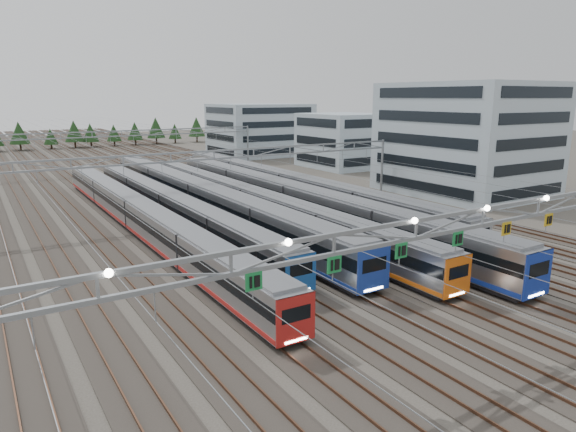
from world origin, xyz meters
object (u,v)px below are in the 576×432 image
train_c (200,197)px  train_f (288,186)px  depot_bldg_mid (343,140)px  depot_bldg_south (466,139)px  train_a (137,214)px  gantry_far (122,138)px  gantry_mid (214,162)px  train_d (250,202)px  gantry_near (484,221)px  depot_bldg_north (260,130)px  train_e (294,200)px  train_b (170,206)px

train_c → train_f: train_c is taller
depot_bldg_mid → depot_bldg_south: bearing=-94.5°
train_c → train_a: bearing=-154.7°
train_c → gantry_far: bearing=87.2°
gantry_mid → depot_bldg_south: bearing=-11.2°
gantry_mid → depot_bldg_south: 38.51m
train_c → train_d: (4.50, -4.96, -0.21)m
depot_bldg_south → train_d: bearing=176.6°
gantry_near → gantry_far: bearing=90.0°
depot_bldg_north → train_e: bearing=-115.3°
depot_bldg_mid → train_d: bearing=-140.7°
train_f → depot_bldg_south: depot_bldg_south is taller
train_b → train_e: train_e is taller
train_b → train_a: bearing=-152.3°
train_a → depot_bldg_south: bearing=-3.3°
train_b → train_e: 14.69m
depot_bldg_south → depot_bldg_mid: size_ratio=1.38×
gantry_mid → depot_bldg_mid: bearing=32.6°
train_e → gantry_far: size_ratio=1.13×
train_d → gantry_far: bearing=92.6°
train_c → gantry_mid: bearing=8.9°
train_d → gantry_near: (-2.30, -34.81, 5.08)m
train_e → gantry_mid: size_ratio=1.13×
train_b → gantry_far: (6.75, 47.25, 4.44)m
train_e → gantry_mid: 11.29m
gantry_far → depot_bldg_mid: depot_bldg_mid is taller
train_e → train_d: bearing=148.7°
depot_bldg_mid → gantry_near: bearing=-121.5°
train_c → depot_bldg_north: size_ratio=2.97×
train_e → gantry_far: 53.63m
train_b → gantry_near: bearing=-80.0°
train_a → train_d: (13.50, -0.70, 0.04)m
train_f → depot_bldg_north: size_ratio=2.92×
gantry_far → depot_bldg_south: size_ratio=2.56×
train_f → gantry_far: (-11.25, 44.44, 4.18)m
depot_bldg_south → depot_bldg_mid: (2.62, 33.28, -2.71)m
gantry_far → train_d: bearing=-87.4°
gantry_near → depot_bldg_south: bearing=40.9°
train_c → train_f: (13.50, 0.91, -0.01)m
train_d → train_e: (4.50, -2.74, 0.24)m
depot_bldg_north → train_d: bearing=-119.7°
gantry_near → gantry_mid: bearing=89.9°
train_a → train_d: size_ratio=1.02×
train_c → train_f: 13.53m
train_a → gantry_mid: size_ratio=1.14×
gantry_near → depot_bldg_mid: (40.41, 65.96, -1.58)m
train_b → gantry_far: 47.94m
gantry_far → depot_bldg_south: depot_bldg_south is taller
train_b → depot_bldg_north: depot_bldg_north is taller
train_b → train_f: bearing=8.9°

